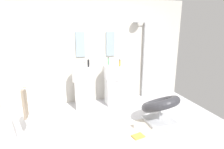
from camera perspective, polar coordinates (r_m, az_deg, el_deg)
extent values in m
cube|color=silver|center=(3.53, -0.04, -17.84)|extent=(4.80, 3.60, 0.04)
cube|color=beige|center=(4.64, -5.36, 7.31)|extent=(4.80, 0.10, 2.60)
cube|color=white|center=(4.40, -9.06, -6.14)|extent=(0.40, 0.40, 0.67)
cylinder|color=white|center=(4.25, -9.31, 0.10)|extent=(0.50, 0.50, 0.32)
cylinder|color=#B7BABF|center=(4.34, -9.61, 3.20)|extent=(0.02, 0.02, 0.10)
cube|color=white|center=(4.53, 0.64, -5.35)|extent=(0.40, 0.40, 0.67)
cylinder|color=white|center=(4.39, 0.66, 0.73)|extent=(0.50, 0.50, 0.32)
cylinder|color=#B7BABF|center=(4.48, 0.19, 3.73)|extent=(0.02, 0.02, 0.10)
cube|color=#8C9EA8|center=(4.50, -10.13, 9.38)|extent=(0.22, 0.03, 0.61)
cube|color=#8C9EA8|center=(4.63, -0.53, 9.72)|extent=(0.22, 0.03, 0.61)
cube|color=#B7BABF|center=(4.98, 10.64, 4.40)|extent=(0.14, 0.08, 2.05)
cylinder|color=#B7BABF|center=(4.83, 9.64, 16.13)|extent=(0.30, 0.02, 0.02)
cylinder|color=#B7BABF|center=(4.74, 8.07, 16.23)|extent=(0.24, 0.24, 0.02)
cube|color=#B7BABF|center=(3.92, 14.85, -14.00)|extent=(0.56, 0.50, 0.06)
cylinder|color=#B7BABF|center=(3.84, 15.01, -11.76)|extent=(0.05, 0.05, 0.34)
torus|color=#333338|center=(3.76, 15.21, -9.02)|extent=(1.03, 1.03, 0.49)
cylinder|color=#B7BABF|center=(3.47, -28.69, -11.03)|extent=(0.03, 0.03, 0.95)
cylinder|color=#B7BABF|center=(3.28, -26.52, -4.20)|extent=(0.36, 0.02, 0.02)
cube|color=gray|center=(3.36, -26.04, -8.26)|extent=(0.04, 0.22, 0.50)
cube|color=beige|center=(3.49, 7.36, -17.85)|extent=(1.20, 0.85, 0.01)
cube|color=gold|center=(3.37, 8.30, -18.90)|extent=(0.24, 0.19, 0.02)
cylinder|color=white|center=(3.59, 7.52, -15.84)|extent=(0.08, 0.08, 0.10)
cylinder|color=black|center=(4.27, -7.53, 3.48)|extent=(0.05, 0.05, 0.16)
cylinder|color=black|center=(4.25, -7.57, 4.65)|extent=(0.03, 0.03, 0.02)
cylinder|color=#C68C38|center=(4.28, 2.50, 3.58)|extent=(0.04, 0.04, 0.15)
cylinder|color=black|center=(4.27, 2.51, 4.70)|extent=(0.02, 0.02, 0.02)
cylinder|color=silver|center=(4.09, -8.86, 2.69)|extent=(0.04, 0.04, 0.12)
cylinder|color=black|center=(4.08, -8.89, 3.65)|extent=(0.02, 0.02, 0.02)
cylinder|color=#59996B|center=(4.45, -1.16, 4.14)|extent=(0.04, 0.04, 0.17)
cylinder|color=black|center=(4.44, -1.16, 5.37)|extent=(0.02, 0.02, 0.02)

